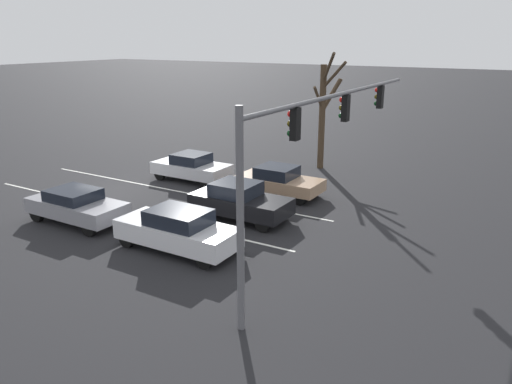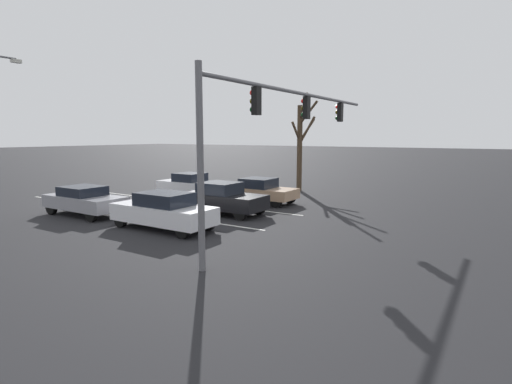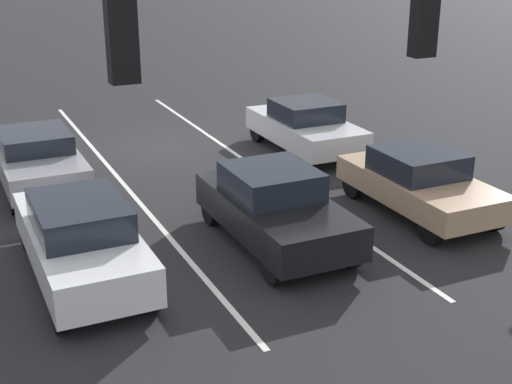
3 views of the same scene
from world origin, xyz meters
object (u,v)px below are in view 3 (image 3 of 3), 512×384
Objects in this scene: car_tan_leftlane_front at (420,182)px; car_black_midlane_front at (275,207)px; car_white_rightlane_front at (81,238)px; car_gray_rightlane_second at (37,158)px; car_silver_leftlane_second at (305,126)px; traffic_signal_gantry at (269,70)px.

car_tan_leftlane_front is 0.98× the size of car_black_midlane_front.
car_tan_leftlane_front is at bearing 180.00° from car_white_rightlane_front.
car_gray_rightlane_second is at bearing -55.31° from car_black_midlane_front.
car_tan_leftlane_front is at bearing 90.68° from car_silver_leftlane_second.
car_tan_leftlane_front is at bearing -142.44° from traffic_signal_gantry.
car_silver_leftlane_second is 12.51m from traffic_signal_gantry.
car_silver_leftlane_second is at bearing -89.32° from car_tan_leftlane_front.
car_white_rightlane_front is at bearing 34.80° from car_silver_leftlane_second.
car_black_midlane_front is 0.98× the size of car_gray_rightlane_second.
car_tan_leftlane_front is 0.96× the size of car_gray_rightlane_second.
car_white_rightlane_front is 4.00m from car_black_midlane_front.
traffic_signal_gantry is (6.16, 10.16, 3.90)m from car_silver_leftlane_second.
car_silver_leftlane_second is (-3.74, -5.52, -0.04)m from car_black_midlane_front.
car_silver_leftlane_second is 0.97× the size of car_gray_rightlane_second.
car_black_midlane_front is 0.31× the size of traffic_signal_gantry.
car_silver_leftlane_second is at bearing 178.85° from car_gray_rightlane_second.
car_white_rightlane_front is (7.80, -0.00, 0.04)m from car_tan_leftlane_front.
car_gray_rightlane_second is (-0.06, -5.53, -0.03)m from car_white_rightlane_front.
car_gray_rightlane_second is (7.74, -5.53, 0.01)m from car_tan_leftlane_front.
car_black_midlane_front is 6.67m from car_silver_leftlane_second.
car_gray_rightlane_second is at bearing -81.65° from traffic_signal_gantry.
car_silver_leftlane_second reaches higher than car_gray_rightlane_second.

